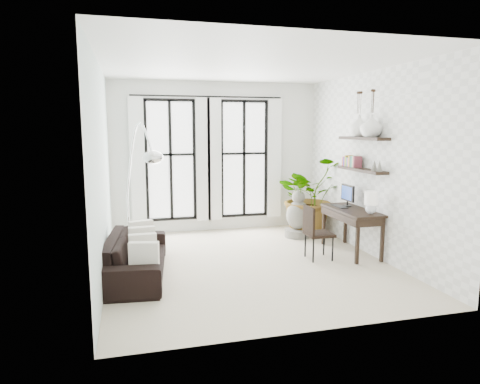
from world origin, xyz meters
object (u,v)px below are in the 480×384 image
object	(u,v)px
desk_chair	(315,229)
arc_lamp	(138,154)
sofa	(136,256)
plant	(309,195)
desk	(353,213)
buddha	(298,217)

from	to	relation	value
desk_chair	arc_lamp	world-z (taller)	arc_lamp
sofa	plant	size ratio (longest dim) A/B	1.30
desk_chair	sofa	bearing A→B (deg)	-177.65
sofa	plant	xyz separation A→B (m)	(3.61, 1.78, 0.51)
desk	buddha	distance (m)	1.48
sofa	desk_chair	world-z (taller)	desk_chair
desk_chair	arc_lamp	distance (m)	3.22
desk	buddha	world-z (taller)	desk
desk_chair	plant	bearing A→B (deg)	70.24
plant	buddha	distance (m)	0.57
desk	desk_chair	xyz separation A→B (m)	(-0.78, -0.13, -0.22)
desk_chair	arc_lamp	xyz separation A→B (m)	(-2.86, 0.72, 1.28)
arc_lamp	plant	bearing A→B (deg)	15.75
arc_lamp	desk_chair	bearing A→B (deg)	-14.12
plant	desk_chair	size ratio (longest dim) A/B	1.78
desk	arc_lamp	xyz separation A→B (m)	(-3.64, 0.59, 1.07)
plant	arc_lamp	world-z (taller)	arc_lamp
plant	desk	distance (m)	1.59
plant	sofa	bearing A→B (deg)	-153.72
desk_chair	buddha	size ratio (longest dim) A/B	0.95
sofa	buddha	bearing A→B (deg)	-58.17
arc_lamp	sofa	bearing A→B (deg)	-97.32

